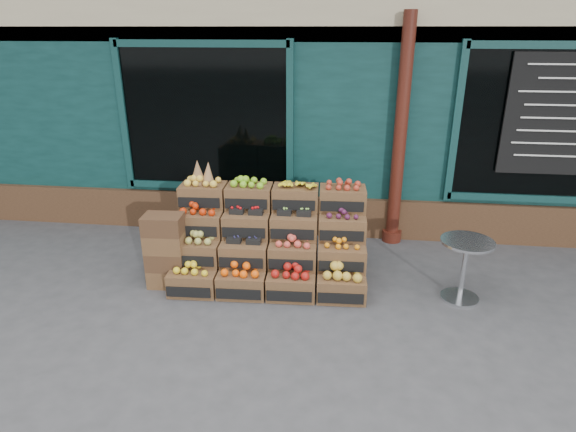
# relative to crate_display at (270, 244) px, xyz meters

# --- Properties ---
(ground) EXTENTS (60.00, 60.00, 0.00)m
(ground) POSITION_rel_crate_display_xyz_m (0.43, -0.72, -0.45)
(ground) COLOR #3D3D3F
(ground) RESTS_ON ground
(shop_facade) EXTENTS (12.00, 6.24, 4.80)m
(shop_facade) POSITION_rel_crate_display_xyz_m (0.43, 4.39, 1.95)
(shop_facade) COLOR #0E3231
(shop_facade) RESTS_ON ground
(crate_display) EXTENTS (2.38, 1.24, 1.46)m
(crate_display) POSITION_rel_crate_display_xyz_m (0.00, 0.00, 0.00)
(crate_display) COLOR brown
(crate_display) RESTS_ON ground
(spare_crates) EXTENTS (0.48, 0.34, 0.92)m
(spare_crates) POSITION_rel_crate_display_xyz_m (-1.22, -0.37, 0.01)
(spare_crates) COLOR brown
(spare_crates) RESTS_ON ground
(bistro_table) EXTENTS (0.60, 0.60, 0.75)m
(bistro_table) POSITION_rel_crate_display_xyz_m (2.30, -0.28, 0.02)
(bistro_table) COLOR #BBBDC3
(bistro_table) RESTS_ON ground
(shopkeeper) EXTENTS (0.82, 0.69, 1.91)m
(shopkeeper) POSITION_rel_crate_display_xyz_m (-0.91, 2.21, 0.51)
(shopkeeper) COLOR #154B23
(shopkeeper) RESTS_ON ground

